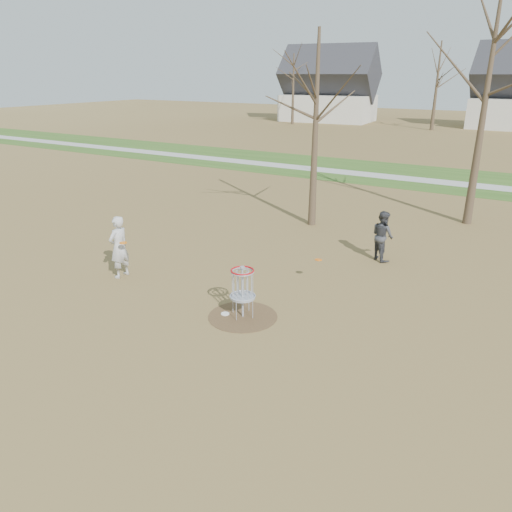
{
  "coord_description": "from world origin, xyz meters",
  "views": [
    {
      "loc": [
        6.23,
        -9.73,
        5.94
      ],
      "look_at": [
        -0.5,
        1.5,
        1.1
      ],
      "focal_mm": 35.0,
      "sensor_mm": 36.0,
      "label": 1
    }
  ],
  "objects_px": {
    "player_standing": "(119,247)",
    "disc_grounded": "(225,314)",
    "player_throwing": "(383,236)",
    "disc_golf_basket": "(242,284)"
  },
  "relations": [
    {
      "from": "player_standing",
      "to": "disc_grounded",
      "type": "xyz_separation_m",
      "value": [
        4.21,
        -0.5,
        -0.94
      ]
    },
    {
      "from": "player_standing",
      "to": "player_throwing",
      "type": "xyz_separation_m",
      "value": [
        6.41,
        5.57,
        -0.12
      ]
    },
    {
      "from": "player_standing",
      "to": "disc_golf_basket",
      "type": "distance_m",
      "value": 4.68
    },
    {
      "from": "player_standing",
      "to": "disc_golf_basket",
      "type": "bearing_deg",
      "value": 86.19
    },
    {
      "from": "player_throwing",
      "to": "disc_grounded",
      "type": "distance_m",
      "value": 6.51
    },
    {
      "from": "player_throwing",
      "to": "disc_golf_basket",
      "type": "xyz_separation_m",
      "value": [
        -1.74,
        -5.93,
        0.07
      ]
    },
    {
      "from": "disc_grounded",
      "to": "player_throwing",
      "type": "bearing_deg",
      "value": 70.04
    },
    {
      "from": "player_standing",
      "to": "disc_grounded",
      "type": "distance_m",
      "value": 4.34
    },
    {
      "from": "player_standing",
      "to": "disc_golf_basket",
      "type": "xyz_separation_m",
      "value": [
        4.66,
        -0.36,
        -0.05
      ]
    },
    {
      "from": "player_standing",
      "to": "disc_golf_basket",
      "type": "height_order",
      "value": "player_standing"
    }
  ]
}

